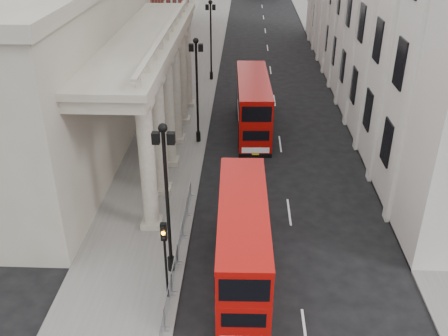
# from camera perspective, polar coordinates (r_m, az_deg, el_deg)

# --- Properties ---
(ground) EXTENTS (260.00, 260.00, 0.00)m
(ground) POSITION_cam_1_polar(r_m,az_deg,el_deg) (24.00, -5.86, -17.82)
(ground) COLOR black
(ground) RESTS_ON ground
(sidewalk_west) EXTENTS (6.00, 140.00, 0.12)m
(sidewalk_west) POSITION_cam_1_polar(r_m,az_deg,el_deg) (49.89, -4.68, 7.94)
(sidewalk_west) COLOR slate
(sidewalk_west) RESTS_ON ground
(sidewalk_east) EXTENTS (3.00, 140.00, 0.12)m
(sidewalk_east) POSITION_cam_1_polar(r_m,az_deg,el_deg) (50.62, 14.36, 7.44)
(sidewalk_east) COLOR slate
(sidewalk_east) RESTS_ON ground
(kerb) EXTENTS (0.20, 140.00, 0.14)m
(kerb) POSITION_cam_1_polar(r_m,az_deg,el_deg) (49.62, -1.27, 7.92)
(kerb) COLOR slate
(kerb) RESTS_ON ground
(portico_building) EXTENTS (9.00, 28.00, 12.00)m
(portico_building) POSITION_cam_1_polar(r_m,az_deg,el_deg) (38.69, -18.42, 9.87)
(portico_building) COLOR gray
(portico_building) RESTS_ON ground
(lamp_post_south) EXTENTS (1.05, 0.44, 8.32)m
(lamp_post_south) POSITION_cam_1_polar(r_m,az_deg,el_deg) (24.15, -6.57, -2.65)
(lamp_post_south) COLOR black
(lamp_post_south) RESTS_ON sidewalk_west
(lamp_post_mid) EXTENTS (1.05, 0.44, 8.32)m
(lamp_post_mid) POSITION_cam_1_polar(r_m,az_deg,el_deg) (38.65, -3.11, 9.55)
(lamp_post_mid) COLOR black
(lamp_post_mid) RESTS_ON sidewalk_west
(lamp_post_north) EXTENTS (1.05, 0.44, 8.32)m
(lamp_post_north) POSITION_cam_1_polar(r_m,az_deg,el_deg) (54.01, -1.51, 14.96)
(lamp_post_north) COLOR black
(lamp_post_north) RESTS_ON sidewalk_west
(traffic_light) EXTENTS (0.28, 0.33, 4.30)m
(traffic_light) POSITION_cam_1_polar(r_m,az_deg,el_deg) (23.48, -6.80, -8.97)
(traffic_light) COLOR black
(traffic_light) RESTS_ON sidewalk_west
(crowd_barriers) EXTENTS (0.50, 18.75, 1.10)m
(crowd_barriers) POSITION_cam_1_polar(r_m,az_deg,el_deg) (25.18, -6.05, -13.08)
(crowd_barriers) COLOR gray
(crowd_barriers) RESTS_ON sidewalk_west
(bus_near) EXTENTS (2.61, 10.03, 4.31)m
(bus_near) POSITION_cam_1_polar(r_m,az_deg,el_deg) (25.25, 2.14, -8.18)
(bus_near) COLOR #AC0B07
(bus_near) RESTS_ON ground
(bus_far) EXTENTS (2.92, 10.60, 4.54)m
(bus_far) POSITION_cam_1_polar(r_m,az_deg,el_deg) (41.83, 3.33, 7.31)
(bus_far) COLOR #9C0A07
(bus_far) RESTS_ON ground
(pedestrian_a) EXTENTS (0.66, 0.44, 1.81)m
(pedestrian_a) POSITION_cam_1_polar(r_m,az_deg,el_deg) (38.10, -8.48, 2.68)
(pedestrian_a) COLOR black
(pedestrian_a) RESTS_ON sidewalk_west
(pedestrian_b) EXTENTS (1.04, 0.93, 1.76)m
(pedestrian_b) POSITION_cam_1_polar(r_m,az_deg,el_deg) (39.24, -9.06, 3.38)
(pedestrian_b) COLOR black
(pedestrian_b) RESTS_ON sidewalk_west
(pedestrian_c) EXTENTS (0.88, 0.62, 1.70)m
(pedestrian_c) POSITION_cam_1_polar(r_m,az_deg,el_deg) (41.42, -7.35, 4.82)
(pedestrian_c) COLOR black
(pedestrian_c) RESTS_ON sidewalk_west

